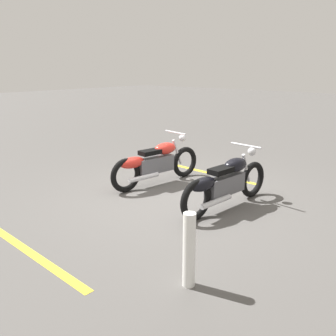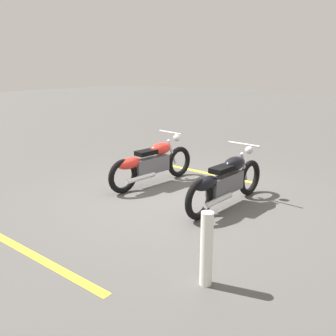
# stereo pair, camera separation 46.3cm
# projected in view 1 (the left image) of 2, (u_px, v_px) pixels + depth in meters

# --- Properties ---
(ground_plane) EXTENTS (60.00, 60.00, 0.00)m
(ground_plane) POSITION_uv_depth(u_px,v_px,m) (180.00, 198.00, 6.77)
(ground_plane) COLOR #514F4C
(motorcycle_bright_foreground) EXTENTS (2.22, 0.64, 1.04)m
(motorcycle_bright_foreground) POSITION_uv_depth(u_px,v_px,m) (155.00, 163.00, 7.44)
(motorcycle_bright_foreground) COLOR black
(motorcycle_bright_foreground) RESTS_ON ground
(motorcycle_dark_foreground) EXTENTS (2.23, 0.62, 1.04)m
(motorcycle_dark_foreground) POSITION_uv_depth(u_px,v_px,m) (225.00, 183.00, 6.17)
(motorcycle_dark_foreground) COLOR black
(motorcycle_dark_foreground) RESTS_ON ground
(bollard_post) EXTENTS (0.14, 0.14, 0.86)m
(bollard_post) POSITION_uv_depth(u_px,v_px,m) (189.00, 250.00, 3.96)
(bollard_post) COLOR white
(bollard_post) RESTS_ON ground
(parking_stripe_near) EXTENTS (0.24, 3.20, 0.01)m
(parking_stripe_near) POSITION_uv_depth(u_px,v_px,m) (199.00, 171.00, 8.54)
(parking_stripe_near) COLOR yellow
(parking_stripe_near) RESTS_ON ground
(parking_stripe_mid) EXTENTS (0.24, 3.20, 0.01)m
(parking_stripe_mid) POSITION_uv_depth(u_px,v_px,m) (20.00, 245.00, 4.97)
(parking_stripe_mid) COLOR yellow
(parking_stripe_mid) RESTS_ON ground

